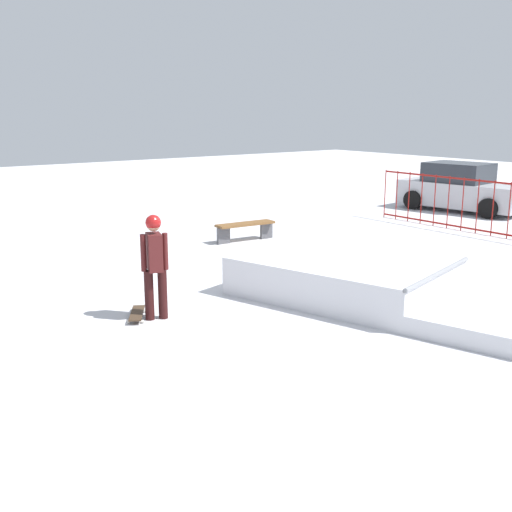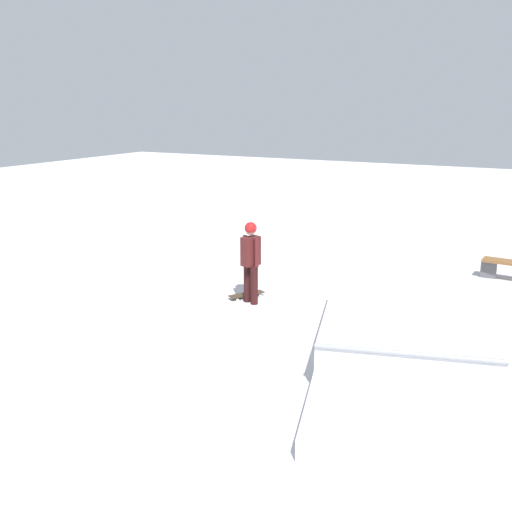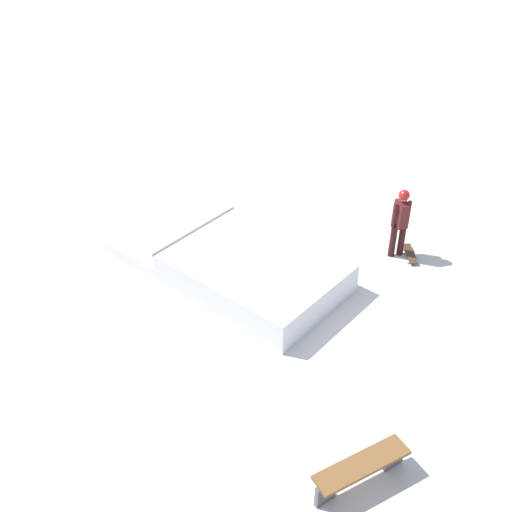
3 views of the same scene
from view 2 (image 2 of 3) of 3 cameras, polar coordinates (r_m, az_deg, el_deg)
The scene contains 4 objects.
ground_plane at distance 11.15m, azimuth 13.64°, elevation -6.90°, with size 60.00×60.00×0.00m, color silver.
skate_ramp at distance 9.73m, azimuth 14.38°, elevation -8.24°, with size 5.90×3.95×0.74m.
skater at distance 11.86m, azimuth -0.53°, elevation -0.04°, with size 0.43×0.42×1.73m.
skateboard at distance 12.44m, azimuth -0.95°, elevation -3.80°, with size 0.79×0.59×0.09m.
Camera 2 is at (10.12, 2.38, 4.05)m, focal length 40.54 mm.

